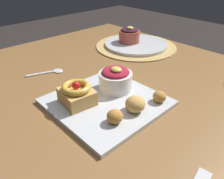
# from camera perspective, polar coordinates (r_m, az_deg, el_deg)

# --- Properties ---
(dining_table) EXTENTS (1.31, 1.03, 0.73)m
(dining_table) POSITION_cam_1_polar(r_m,az_deg,el_deg) (0.74, 4.24, -6.53)
(dining_table) COLOR brown
(dining_table) RESTS_ON ground_plane
(woven_placemat) EXTENTS (0.37, 0.37, 0.00)m
(woven_placemat) POSITION_cam_1_polar(r_m,az_deg,el_deg) (1.06, 6.17, 11.09)
(woven_placemat) COLOR tan
(woven_placemat) RESTS_ON dining_table
(front_plate) EXTENTS (0.29, 0.29, 0.01)m
(front_plate) POSITION_cam_1_polar(r_m,az_deg,el_deg) (0.62, -1.34, -3.33)
(front_plate) COLOR silver
(front_plate) RESTS_ON dining_table
(cake_slice) EXTENTS (0.10, 0.09, 0.07)m
(cake_slice) POSITION_cam_1_polar(r_m,az_deg,el_deg) (0.60, -9.06, -1.10)
(cake_slice) COLOR tan
(cake_slice) RESTS_ON front_plate
(berry_ramekin) EXTENTS (0.10, 0.10, 0.08)m
(berry_ramekin) POSITION_cam_1_polar(r_m,az_deg,el_deg) (0.66, 0.92, 2.70)
(berry_ramekin) COLOR white
(berry_ramekin) RESTS_ON front_plate
(fritter_front) EXTENTS (0.04, 0.04, 0.03)m
(fritter_front) POSITION_cam_1_polar(r_m,az_deg,el_deg) (0.53, 0.73, -6.95)
(fritter_front) COLOR #BC7F38
(fritter_front) RESTS_ON front_plate
(fritter_middle) EXTENTS (0.04, 0.04, 0.03)m
(fritter_middle) POSITION_cam_1_polar(r_m,az_deg,el_deg) (0.62, 12.12, -1.80)
(fritter_middle) COLOR #BC7F38
(fritter_middle) RESTS_ON front_plate
(fritter_back) EXTENTS (0.05, 0.05, 0.04)m
(fritter_back) POSITION_cam_1_polar(r_m,az_deg,el_deg) (0.57, 6.03, -3.74)
(fritter_back) COLOR tan
(fritter_back) RESTS_ON front_plate
(back_plate) EXTENTS (0.29, 0.29, 0.01)m
(back_plate) POSITION_cam_1_polar(r_m,az_deg,el_deg) (1.06, 6.19, 11.52)
(back_plate) COLOR silver
(back_plate) RESTS_ON woven_placemat
(back_ramekin) EXTENTS (0.10, 0.10, 0.07)m
(back_ramekin) POSITION_cam_1_polar(r_m,az_deg,el_deg) (1.06, 4.48, 13.85)
(back_ramekin) COLOR #B24C3D
(back_ramekin) RESTS_ON back_plate
(spoon) EXTENTS (0.06, 0.12, 0.00)m
(spoon) POSITION_cam_1_polar(r_m,az_deg,el_deg) (0.83, -15.59, 4.36)
(spoon) COLOR silver
(spoon) RESTS_ON dining_table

